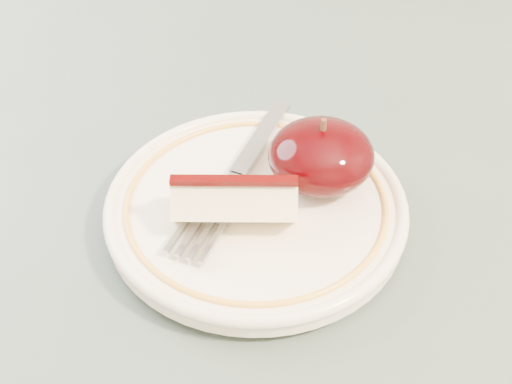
{
  "coord_description": "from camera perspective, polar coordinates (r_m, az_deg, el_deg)",
  "views": [
    {
      "loc": [
        -0.05,
        -0.34,
        1.1
      ],
      "look_at": [
        -0.02,
        0.0,
        0.78
      ],
      "focal_mm": 50.0,
      "sensor_mm": 36.0,
      "label": 1
    }
  ],
  "objects": [
    {
      "name": "table",
      "position": [
        0.55,
        1.99,
        -8.75
      ],
      "size": [
        0.9,
        0.9,
        0.75
      ],
      "color": "brown",
      "rests_on": "ground"
    },
    {
      "name": "plate",
      "position": [
        0.48,
        0.0,
        -1.23
      ],
      "size": [
        0.2,
        0.2,
        0.02
      ],
      "color": "#F6EACE",
      "rests_on": "table"
    },
    {
      "name": "fork",
      "position": [
        0.49,
        -1.63,
        1.26
      ],
      "size": [
        0.1,
        0.16,
        0.0
      ],
      "rotation": [
        0.0,
        0.0,
        1.09
      ],
      "color": "#96989E",
      "rests_on": "plate"
    },
    {
      "name": "apple_half",
      "position": [
        0.48,
        5.23,
        2.89
      ],
      "size": [
        0.07,
        0.07,
        0.05
      ],
      "color": "black",
      "rests_on": "plate"
    },
    {
      "name": "apple_wedge",
      "position": [
        0.45,
        -1.73,
        -0.8
      ],
      "size": [
        0.08,
        0.04,
        0.04
      ],
      "rotation": [
        0.0,
        0.0,
        -0.1
      ],
      "color": "beige",
      "rests_on": "plate"
    }
  ]
}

